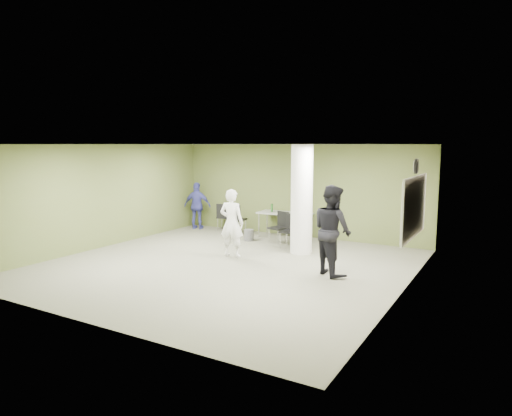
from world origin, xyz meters
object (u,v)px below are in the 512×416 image
Objects in this scene: chair_back_left at (224,215)px; woman_white at (232,223)px; man_blue at (197,206)px; folding_table at (284,214)px; man_black at (332,230)px.

woman_white is at bearing 114.37° from chair_back_left.
chair_back_left is 1.00m from man_blue.
man_black is at bearing -51.42° from folding_table.
man_black is 6.47m from man_blue.
man_blue is (-0.95, -0.17, 0.26)m from chair_back_left.
chair_back_left is at bearing 173.14° from man_blue.
folding_table is 4.02m from man_black.
chair_back_left is at bearing 176.90° from folding_table.
woman_white reaches higher than chair_back_left.
man_blue is at bearing -179.83° from folding_table.
chair_back_left is 5.74m from man_black.
woman_white is at bearing 30.69° from man_black.
folding_table is 1.83× the size of chair_back_left.
man_blue is at bearing -48.44° from woman_white.
man_black is (4.84, -3.05, 0.45)m from chair_back_left.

